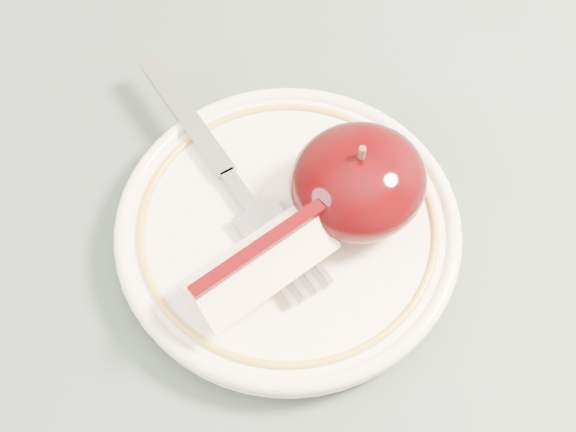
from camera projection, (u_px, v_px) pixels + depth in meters
plate at (288, 228)px, 0.45m from camera, size 0.19×0.19×0.02m
apple_half at (358, 182)px, 0.43m from camera, size 0.08×0.07×0.06m
apple_wedge at (260, 264)px, 0.42m from camera, size 0.08×0.04×0.04m
fork at (228, 175)px, 0.46m from camera, size 0.03×0.19×0.00m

